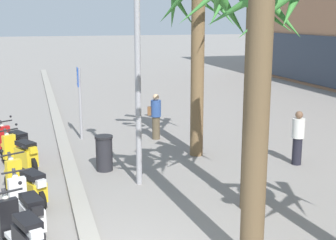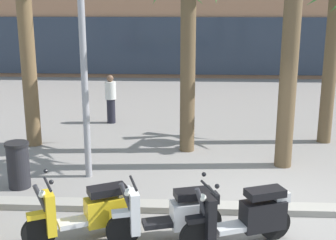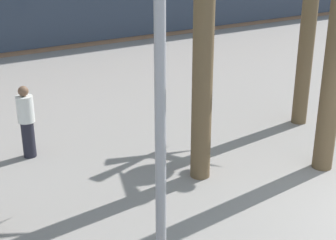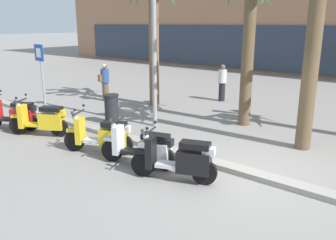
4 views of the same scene
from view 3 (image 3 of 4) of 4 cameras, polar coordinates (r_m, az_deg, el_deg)
pedestrian_strolling_near_curb at (r=10.19m, az=-16.21°, el=-0.07°), size 0.34×0.34×1.51m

